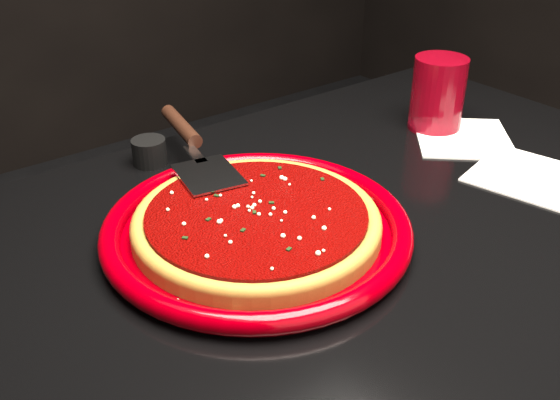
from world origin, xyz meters
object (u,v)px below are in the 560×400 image
object	(u,v)px
pizza_server	(195,145)
ramekin	(149,152)
cup	(438,94)
plate	(257,227)

from	to	relation	value
pizza_server	ramekin	distance (m)	0.09
cup	ramekin	xyz separation A→B (m)	(-0.46, 0.18, -0.04)
pizza_server	plate	bearing A→B (deg)	-86.99
pizza_server	ramekin	size ratio (longest dim) A/B	6.27
pizza_server	ramekin	bearing A→B (deg)	127.87
cup	ramekin	size ratio (longest dim) A/B	2.38
plate	ramekin	world-z (taller)	ramekin
pizza_server	cup	xyz separation A→B (m)	(0.42, -0.10, 0.01)
plate	cup	xyz separation A→B (m)	(0.45, 0.09, 0.05)
pizza_server	ramekin	xyz separation A→B (m)	(-0.04, 0.08, -0.03)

